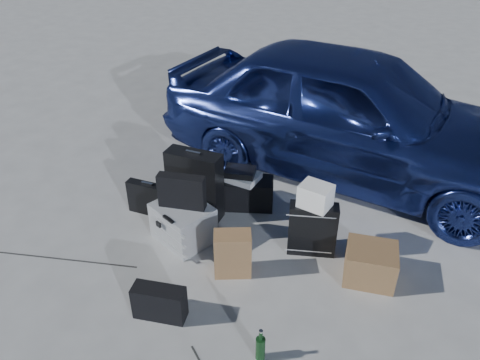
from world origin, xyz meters
The scene contains 15 objects.
ground centered at (0.00, 0.00, 0.00)m, with size 60.00×60.00×0.00m, color #B0B0AB.
car centered at (0.52, 2.33, 0.75)m, with size 1.77×4.39×1.50m, color navy.
pelican_case centered at (-0.49, 0.32, 0.19)m, with size 0.53×0.43×0.38m, color #9FA2A4.
laptop_bag centered at (-0.49, 0.33, 0.55)m, with size 0.44×0.11×0.33m, color black.
briefcase centered at (-1.04, 0.52, 0.18)m, with size 0.47×0.10×0.36m, color black.
suitcase_left centered at (-0.60, 0.72, 0.37)m, with size 0.57×0.20×0.73m, color black.
suitcase_right centered at (0.68, 0.70, 0.26)m, with size 0.44×0.16×0.53m, color black.
white_carton centered at (0.68, 0.70, 0.64)m, with size 0.27×0.22×0.22m, color white.
duffel_bag centered at (-0.24, 1.08, 0.16)m, with size 0.66×0.28×0.33m, color black.
flat_box_white centered at (-0.26, 1.08, 0.36)m, with size 0.37×0.28×0.07m, color white.
flat_box_black centered at (-0.26, 1.07, 0.43)m, with size 0.31×0.22×0.07m, color black.
kraft_bag centered at (0.15, 0.11, 0.22)m, with size 0.32×0.19×0.43m, color #A07745.
cardboard_box centered at (1.26, 0.59, 0.16)m, with size 0.43×0.38×0.32m, color brown.
messenger_bag centered at (-0.14, -0.59, 0.15)m, with size 0.42×0.16×0.29m, color black.
green_bottle centered at (0.75, -0.60, 0.14)m, with size 0.07×0.07×0.28m, color black.
Camera 1 is at (1.61, -2.64, 2.95)m, focal length 35.00 mm.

